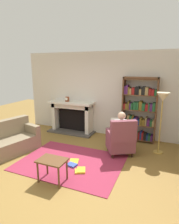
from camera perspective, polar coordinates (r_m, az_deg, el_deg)
name	(u,v)px	position (r m, az deg, el deg)	size (l,w,h in m)	color
ground	(65,168)	(4.49, -7.48, -16.46)	(14.00, 14.00, 0.00)	olive
back_wall	(103,94)	(6.27, 3.99, 5.43)	(5.60, 0.10, 2.70)	silver
area_rug	(71,162)	(4.71, -5.58, -14.77)	(2.40, 1.80, 0.01)	#932942
fireplace	(73,116)	(6.60, -5.13, -1.08)	(1.59, 0.64, 1.07)	#4C4742
mantel_clock	(67,99)	(6.45, -6.73, 3.85)	(0.14, 0.14, 0.16)	brown
bookshelf	(139,111)	(5.86, 14.65, 0.42)	(1.01, 0.32, 1.94)	brown
armchair_reading	(121,139)	(4.95, 9.45, -8.10)	(0.87, 0.86, 0.97)	#331E14
seated_reader	(120,130)	(4.99, 9.15, -5.51)	(0.54, 0.59, 1.14)	white
sofa_floral	(4,143)	(5.42, -24.25, -8.41)	(1.12, 1.83, 0.85)	#7F6F54
side_table	(52,163)	(3.91, -11.17, -14.86)	(0.56, 0.39, 0.47)	brown
scattered_books	(76,166)	(4.48, -4.05, -16.03)	(0.60, 0.63, 0.04)	gold
floor_lamp	(163,102)	(5.08, 21.14, 2.72)	(0.32, 0.32, 1.61)	#B7933F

